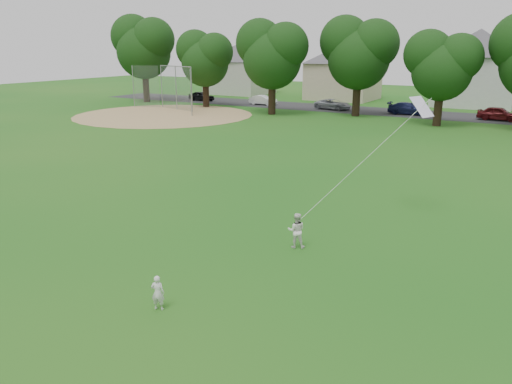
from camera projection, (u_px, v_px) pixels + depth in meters
The scene contains 10 objects.
ground at pixel (217, 280), 15.02m from camera, with size 160.00×160.00×0.00m, color #145915.
street at pixel (457, 116), 49.75m from camera, with size 90.00×7.00×0.01m, color #2D2D30.
dirt_infield at pixel (164, 115), 50.82m from camera, with size 18.00×18.00×0.02m, color #9E7F51.
toddler at pixel (158, 293), 13.24m from camera, with size 0.36×0.24×0.99m, color silver.
older_boy at pixel (296, 230), 17.31m from camera, with size 0.61×0.48×1.26m, color white.
kite at pixel (363, 161), 18.34m from camera, with size 1.84×3.34×7.07m.
baseball_backstop at pixel (172, 88), 54.22m from camera, with size 10.30×4.08×4.66m.
tree_row at pixel (468, 49), 42.29m from camera, with size 81.15×9.15×10.82m.
parked_cars at pixel (442, 111), 49.40m from camera, with size 55.69×2.32×1.29m.
house_row at pixel (485, 66), 56.32m from camera, with size 76.46×13.07×10.18m.
Camera 1 is at (7.94, -11.18, 6.80)m, focal length 35.00 mm.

